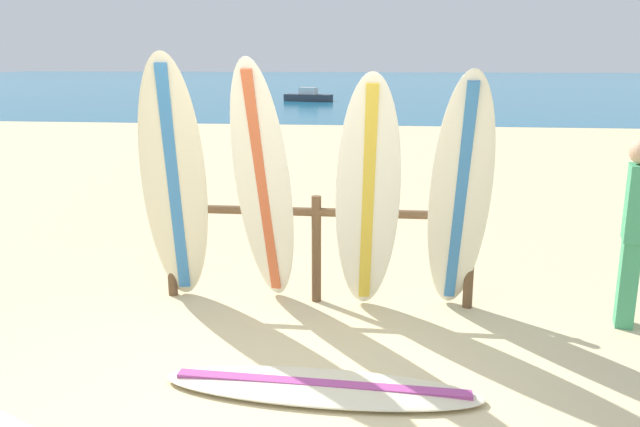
{
  "coord_description": "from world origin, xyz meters",
  "views": [
    {
      "loc": [
        0.84,
        -3.9,
        2.26
      ],
      "look_at": [
        0.16,
        2.09,
        0.79
      ],
      "focal_mm": 35.9,
      "sensor_mm": 36.0,
      "label": 1
    }
  ],
  "objects": [
    {
      "name": "surfboard_leaning_left",
      "position": [
        -0.26,
        1.48,
        1.14
      ],
      "size": [
        0.56,
        0.97,
        2.29
      ],
      "color": "white",
      "rests_on": "ground"
    },
    {
      "name": "beachgoer_standing",
      "position": [
        2.87,
        1.52,
        0.9
      ],
      "size": [
        0.22,
        0.29,
        1.63
      ],
      "color": "#3F9966",
      "rests_on": "ground"
    },
    {
      "name": "surfboard_leaning_far_left",
      "position": [
        -1.09,
        1.53,
        1.16
      ],
      "size": [
        0.68,
        0.77,
        2.33
      ],
      "color": "beige",
      "rests_on": "ground"
    },
    {
      "name": "surfboard_rack",
      "position": [
        0.16,
        1.79,
        0.67
      ],
      "size": [
        2.93,
        0.09,
        1.02
      ],
      "color": "brown",
      "rests_on": "ground"
    },
    {
      "name": "surfboard_leaning_center_left",
      "position": [
        0.65,
        1.47,
        1.08
      ],
      "size": [
        0.63,
        0.77,
        2.17
      ],
      "color": "white",
      "rests_on": "ground"
    },
    {
      "name": "ocean_water",
      "position": [
        0.0,
        58.0,
        0.0
      ],
      "size": [
        120.0,
        80.0,
        0.01
      ],
      "primitive_type": "cube",
      "color": "#196B93",
      "rests_on": "ground"
    },
    {
      "name": "small_boat_offshore",
      "position": [
        -3.63,
        30.06,
        0.26
      ],
      "size": [
        2.64,
        1.39,
        0.71
      ],
      "color": "#333842",
      "rests_on": "ocean_water"
    },
    {
      "name": "surfboard_lying_on_sand",
      "position": [
        0.4,
        0.09,
        0.04
      ],
      "size": [
        2.25,
        0.62,
        0.08
      ],
      "color": "beige",
      "rests_on": "ground"
    },
    {
      "name": "ground_plane",
      "position": [
        0.0,
        0.0,
        0.0
      ],
      "size": [
        120.0,
        120.0,
        0.0
      ],
      "primitive_type": "plane",
      "color": "beige"
    },
    {
      "name": "surfboard_leaning_center",
      "position": [
        1.42,
        1.46,
        1.1
      ],
      "size": [
        0.55,
        0.94,
        2.2
      ],
      "color": "silver",
      "rests_on": "ground"
    }
  ]
}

